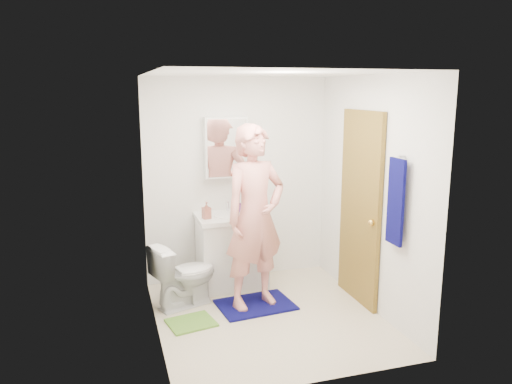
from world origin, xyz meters
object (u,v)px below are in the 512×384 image
(medicine_cabinet, at_px, (226,147))
(towel, at_px, (396,202))
(soap_dispenser, at_px, (206,210))
(toothbrush_cup, at_px, (241,208))
(toilet, at_px, (184,274))
(vanity_cabinet, at_px, (232,253))
(man, at_px, (255,217))

(medicine_cabinet, bearing_deg, towel, -55.39)
(soap_dispenser, height_order, toothbrush_cup, soap_dispenser)
(towel, relative_size, soap_dispenser, 4.26)
(medicine_cabinet, distance_m, toilet, 1.53)
(towel, xyz_separation_m, soap_dispenser, (-1.48, 1.42, -0.31))
(toilet, relative_size, soap_dispenser, 3.69)
(medicine_cabinet, bearing_deg, toilet, -134.77)
(toilet, height_order, soap_dispenser, soap_dispenser)
(towel, distance_m, toilet, 2.29)
(towel, distance_m, soap_dispenser, 2.07)
(vanity_cabinet, xyz_separation_m, toothbrush_cup, (0.15, 0.10, 0.50))
(medicine_cabinet, xyz_separation_m, man, (0.09, -0.85, -0.63))
(vanity_cabinet, height_order, toilet, vanity_cabinet)
(man, bearing_deg, toothbrush_cup, 69.05)
(toilet, bearing_deg, toothbrush_cup, -76.22)
(vanity_cabinet, xyz_separation_m, man, (0.09, -0.62, 0.57))
(toilet, height_order, man, man)
(vanity_cabinet, relative_size, towel, 1.00)
(toilet, bearing_deg, soap_dispenser, -63.42)
(toilet, bearing_deg, vanity_cabinet, -76.76)
(vanity_cabinet, distance_m, soap_dispenser, 0.62)
(towel, height_order, man, man)
(toothbrush_cup, bearing_deg, man, -94.11)
(medicine_cabinet, bearing_deg, toothbrush_cup, -39.31)
(toilet, bearing_deg, towel, -140.77)
(vanity_cabinet, height_order, toothbrush_cup, toothbrush_cup)
(man, bearing_deg, vanity_cabinet, 81.81)
(toothbrush_cup, distance_m, man, 0.73)
(soap_dispenser, xyz_separation_m, man, (0.39, -0.55, 0.03))
(towel, xyz_separation_m, toothbrush_cup, (-1.03, 1.59, -0.35))
(soap_dispenser, distance_m, man, 0.68)
(soap_dispenser, bearing_deg, toothbrush_cup, 21.20)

